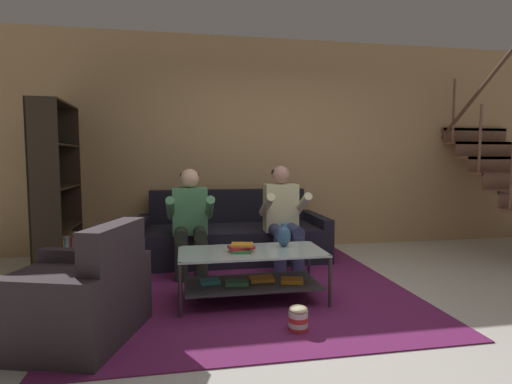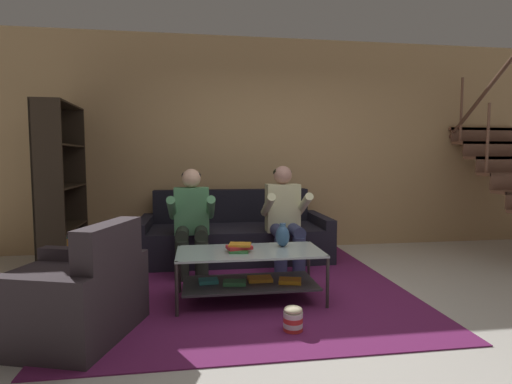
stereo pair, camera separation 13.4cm
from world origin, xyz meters
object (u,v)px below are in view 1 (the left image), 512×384
book_stack (241,248)px  coffee_table (252,268)px  armchair (70,301)px  bookshelf (54,211)px  vase (284,235)px  person_seated_right (283,213)px  person_seated_left (190,217)px  popcorn_tub (298,318)px  couch (232,237)px

book_stack → coffee_table: bearing=14.5°
book_stack → armchair: 1.38m
coffee_table → bookshelf: size_ratio=0.68×
coffee_table → armchair: bearing=-159.6°
coffee_table → vase: vase is taller
person_seated_right → book_stack: person_seated_right is taller
person_seated_left → armchair: person_seated_left is taller
person_seated_left → bookshelf: bearing=164.6°
person_seated_left → book_stack: bearing=-66.8°
book_stack → bookshelf: bearing=144.0°
vase → armchair: bearing=-159.7°
person_seated_right → popcorn_tub: size_ratio=6.18×
person_seated_left → person_seated_right: (1.04, 0.00, 0.01)m
vase → book_stack: (-0.41, -0.14, -0.07)m
couch → coffee_table: (-0.00, -1.53, 0.02)m
coffee_table → bookshelf: bearing=145.8°
coffee_table → vase: bearing=20.1°
couch → armchair: size_ratio=2.06×
person_seated_right → armchair: bearing=-142.2°
couch → bookshelf: size_ratio=1.23×
person_seated_left → armchair: 1.73m
person_seated_right → coffee_table: bearing=-118.7°
couch → person_seated_left: (-0.52, -0.58, 0.35)m
person_seated_right → armchair: size_ratio=1.05×
coffee_table → bookshelf: bookshelf is taller
book_stack → armchair: armchair is taller
book_stack → popcorn_tub: book_stack is taller
armchair → book_stack: bearing=20.8°
bookshelf → popcorn_tub: (2.24, -2.04, -0.58)m
person_seated_right → vase: size_ratio=5.44×
vase → popcorn_tub: 0.92m
person_seated_left → vase: bearing=-45.1°
book_stack → armchair: size_ratio=0.21×
vase → couch: bearing=102.6°
person_seated_left → popcorn_tub: bearing=-65.4°
couch → person_seated_right: 0.85m
coffee_table → book_stack: bearing=-165.5°
couch → person_seated_right: person_seated_right is taller
person_seated_left → person_seated_right: bearing=0.1°
coffee_table → vase: 0.43m
coffee_table → bookshelf: (-2.01, 1.37, 0.38)m
couch → coffee_table: couch is taller
coffee_table → person_seated_right: bearing=61.3°
coffee_table → bookshelf: 2.47m
couch → popcorn_tub: bearing=-84.2°
couch → person_seated_left: person_seated_left is taller
person_seated_right → vase: person_seated_right is taller
vase → book_stack: vase is taller
couch → book_stack: size_ratio=9.84×
bookshelf → popcorn_tub: bearing=-42.3°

